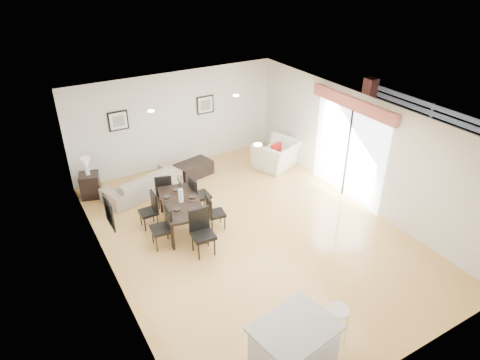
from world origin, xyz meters
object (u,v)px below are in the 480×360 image
dining_chair_wnear (165,224)px  dining_chair_enear (213,211)px  dining_chair_head (201,229)px  dining_chair_efar (197,193)px  coffee_table (194,169)px  dining_table (181,204)px  armchair (277,155)px  bar_stool (338,314)px  dining_chair_wfar (151,208)px  dining_chair_foot (164,189)px  side_table (90,185)px  sofa (142,183)px  kitchen_island (294,346)px

dining_chair_wnear → dining_chair_enear: dining_chair_wnear is taller
dining_chair_enear → dining_chair_head: (-0.57, -0.60, 0.09)m
dining_chair_head → dining_chair_efar: bearing=71.9°
coffee_table → dining_table: bearing=-133.1°
armchair → bar_stool: size_ratio=1.59×
dining_chair_wfar → dining_chair_enear: dining_chair_wfar is taller
dining_chair_enear → dining_chair_foot: size_ratio=0.94×
side_table → sofa: bearing=-23.9°
armchair → dining_chair_head: dining_chair_head is taller
dining_chair_wnear → bar_stool: dining_chair_wnear is taller
armchair → dining_chair_efar: size_ratio=1.27×
dining_table → dining_chair_head: (0.01, -1.00, -0.05)m
dining_table → dining_chair_enear: 0.71m
coffee_table → kitchen_island: kitchen_island is taller
armchair → side_table: size_ratio=1.89×
side_table → kitchen_island: (1.44, -6.64, 0.11)m
coffee_table → bar_stool: bearing=-106.6°
side_table → bar_stool: bearing=-71.1°
armchair → dining_chair_head: (-3.53, -2.41, 0.17)m
side_table → kitchen_island: kitchen_island is taller
dining_chair_efar → dining_chair_foot: 0.85m
dining_table → dining_chair_enear: dining_chair_enear is taller
armchair → dining_chair_wfar: 4.24m
side_table → dining_chair_wnear: bearing=-72.4°
dining_chair_wfar → bar_stool: dining_chair_wfar is taller
dining_chair_head → kitchen_island: size_ratio=0.75×
dining_table → kitchen_island: kitchen_island is taller
dining_chair_enear → dining_chair_wnear: bearing=100.8°
sofa → kitchen_island: bearing=76.0°
armchair → dining_chair_head: size_ratio=1.20×
armchair → dining_chair_wnear: 4.50m
dining_chair_wfar → side_table: 2.21m
dining_chair_wnear → side_table: size_ratio=1.47×
sofa → dining_chair_wnear: (-0.29, -2.31, 0.22)m
coffee_table → kitchen_island: 6.48m
dining_chair_efar → coffee_table: bearing=-21.7°
armchair → dining_chair_enear: 3.47m
dining_chair_foot → side_table: dining_chair_foot is taller
dining_chair_efar → coffee_table: (0.69, 1.72, -0.33)m
armchair → dining_chair_wnear: size_ratio=1.29×
sofa → dining_table: bearing=82.1°
coffee_table → side_table: 2.74m
dining_chair_wfar → dining_chair_head: (0.58, -1.40, 0.08)m
kitchen_island → bar_stool: size_ratio=1.76×
dining_chair_wfar → dining_chair_wnear: bearing=1.2°
sofa → dining_chair_head: bearing=79.3°
sofa → armchair: bearing=156.3°
dining_chair_head → kitchen_island: bearing=-86.8°
coffee_table → sofa: bearing=176.0°
dining_table → dining_chair_efar: 0.70m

